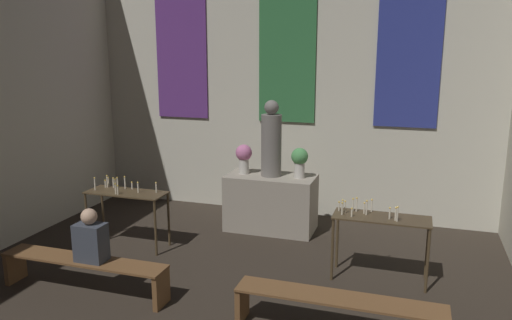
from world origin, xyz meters
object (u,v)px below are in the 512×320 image
statue (271,142)px  candle_rack_right (380,226)px  pew_back_left (84,268)px  person_seated (91,239)px  flower_vase_left (244,156)px  candle_rack_left (126,199)px  altar (271,203)px  flower_vase_right (300,160)px  pew_back_right (338,307)px

statue → candle_rack_right: statue is taller
pew_back_left → person_seated: (0.13, 0.00, 0.39)m
flower_vase_left → candle_rack_left: bearing=-135.9°
altar → flower_vase_right: flower_vase_right is taller
statue → candle_rack_right: (1.84, -1.35, -0.74)m
altar → flower_vase_right: size_ratio=2.96×
pew_back_left → flower_vase_right: bearing=54.6°
statue → candle_rack_left: bearing=-144.1°
altar → candle_rack_right: size_ratio=1.19×
flower_vase_left → flower_vase_right: 0.94m
candle_rack_right → flower_vase_left: bearing=149.6°
pew_back_left → candle_rack_left: bearing=102.0°
flower_vase_right → candle_rack_right: flower_vase_right is taller
flower_vase_right → pew_back_right: (1.08, -2.84, -0.88)m
flower_vase_right → candle_rack_left: 2.74m
candle_rack_left → person_seated: (0.45, -1.49, -0.01)m
altar → flower_vase_right: 0.89m
flower_vase_right → person_seated: 3.44m
candle_rack_left → pew_back_left: bearing=-78.0°
pew_back_left → person_seated: 0.41m
candle_rack_left → flower_vase_right: bearing=30.1°
candle_rack_right → statue: bearing=143.7°
candle_rack_right → pew_back_right: candle_rack_right is taller
statue → pew_back_left: 3.43m
flower_vase_left → candle_rack_left: flower_vase_left is taller
candle_rack_right → person_seated: size_ratio=1.87×
candle_rack_right → pew_back_right: size_ratio=0.56×
altar → statue: 1.02m
flower_vase_left → flower_vase_right: (0.94, 0.00, 0.00)m
flower_vase_right → pew_back_right: 3.16m
flower_vase_right → person_seated: flower_vase_right is taller
flower_vase_left → flower_vase_right: bearing=0.0°
statue → person_seated: (-1.42, -2.84, -0.76)m
flower_vase_left → flower_vase_right: size_ratio=1.00×
pew_back_left → candle_rack_right: bearing=23.6°
pew_back_left → person_seated: person_seated is taller
candle_rack_left → flower_vase_left: bearing=44.1°
flower_vase_right → person_seated: size_ratio=0.75×
flower_vase_right → candle_rack_left: flower_vase_right is taller
candle_rack_right → person_seated: 3.58m
altar → flower_vase_right: bearing=0.0°
statue → flower_vase_left: bearing=180.0°
statue → candle_rack_left: statue is taller
flower_vase_left → person_seated: (-0.95, -2.84, -0.49)m
altar → pew_back_left: altar is taller
pew_back_right → person_seated: (-2.97, 0.00, 0.39)m
statue → altar: bearing=0.0°
altar → candle_rack_right: (1.84, -1.35, 0.28)m
pew_back_right → pew_back_left: bearing=180.0°
altar → candle_rack_right: bearing=-36.3°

